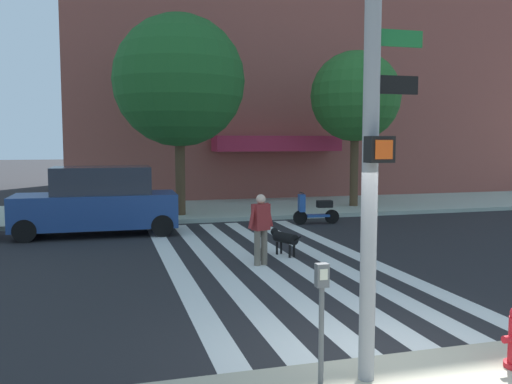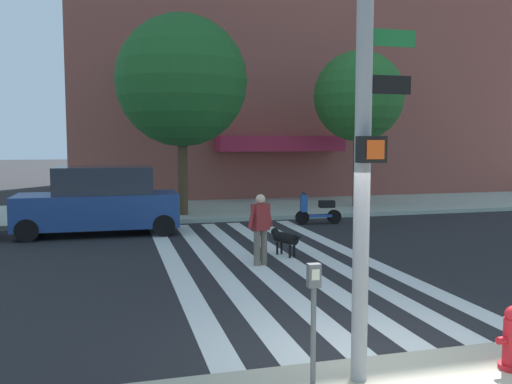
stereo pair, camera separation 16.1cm
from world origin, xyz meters
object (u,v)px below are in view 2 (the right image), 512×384
at_px(parking_meter_curbside, 314,307).
at_px(pedestrian_dog_walker, 260,225).
at_px(parked_car_behind_first, 100,202).
at_px(dog_on_leash, 284,238).
at_px(parked_scooter, 318,210).
at_px(street_tree_nearest, 182,81).
at_px(traffic_light_pole, 367,77).
at_px(street_tree_middle, 359,97).

xyz_separation_m(parking_meter_curbside, pedestrian_dog_walker, (1.15, 6.36, -0.10)).
relative_size(parked_car_behind_first, pedestrian_dog_walker, 2.95).
bearing_deg(dog_on_leash, pedestrian_dog_walker, -134.82).
bearing_deg(parked_scooter, pedestrian_dog_walker, -123.17).
bearing_deg(street_tree_nearest, traffic_light_pole, -89.42).
height_order(parked_scooter, pedestrian_dog_walker, pedestrian_dog_walker).
height_order(street_tree_nearest, dog_on_leash, street_tree_nearest).
xyz_separation_m(parked_car_behind_first, street_tree_nearest, (2.89, 2.73, 4.00)).
bearing_deg(pedestrian_dog_walker, parking_meter_curbside, -100.28).
bearing_deg(pedestrian_dog_walker, parked_car_behind_first, 124.55).
distance_m(traffic_light_pole, parked_scooter, 12.99).
relative_size(parked_car_behind_first, parked_scooter, 2.96).
height_order(traffic_light_pole, parked_scooter, traffic_light_pole).
bearing_deg(street_tree_nearest, parked_scooter, -30.34).
bearing_deg(street_tree_nearest, parked_car_behind_first, -136.64).
height_order(traffic_light_pole, parking_meter_curbside, traffic_light_pole).
bearing_deg(parked_scooter, parked_car_behind_first, -178.45).
distance_m(parked_car_behind_first, parked_scooter, 7.24).
distance_m(traffic_light_pole, street_tree_nearest, 14.52).
bearing_deg(parked_scooter, dog_on_leash, -120.56).
distance_m(parked_scooter, street_tree_middle, 6.21).
relative_size(traffic_light_pole, street_tree_nearest, 0.80).
bearing_deg(street_tree_nearest, pedestrian_dog_walker, -84.66).
height_order(traffic_light_pole, pedestrian_dog_walker, traffic_light_pole).
relative_size(parking_meter_curbside, pedestrian_dog_walker, 0.83).
distance_m(parking_meter_curbside, street_tree_middle, 17.49).
distance_m(traffic_light_pole, parking_meter_curbside, 2.55).
xyz_separation_m(traffic_light_pole, parked_scooter, (4.18, 11.91, -3.04)).
bearing_deg(traffic_light_pole, pedestrian_dog_walker, 84.66).
relative_size(street_tree_middle, dog_on_leash, 6.01).
xyz_separation_m(parked_car_behind_first, pedestrian_dog_walker, (3.64, -5.28, -0.08)).
bearing_deg(traffic_light_pole, street_tree_middle, 64.66).
bearing_deg(traffic_light_pole, street_tree_nearest, 90.58).
bearing_deg(dog_on_leash, parked_scooter, 59.44).
relative_size(traffic_light_pole, parked_scooter, 3.55).
relative_size(traffic_light_pole, pedestrian_dog_walker, 3.54).
xyz_separation_m(pedestrian_dog_walker, dog_on_leash, (0.85, 0.86, -0.48)).
distance_m(parked_scooter, street_tree_nearest, 6.76).
distance_m(traffic_light_pole, dog_on_leash, 8.05).
height_order(street_tree_middle, dog_on_leash, street_tree_middle).
xyz_separation_m(traffic_light_pole, street_tree_middle, (7.24, 15.30, 1.16)).
xyz_separation_m(parked_scooter, dog_on_leash, (-2.73, -4.62, -0.03)).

